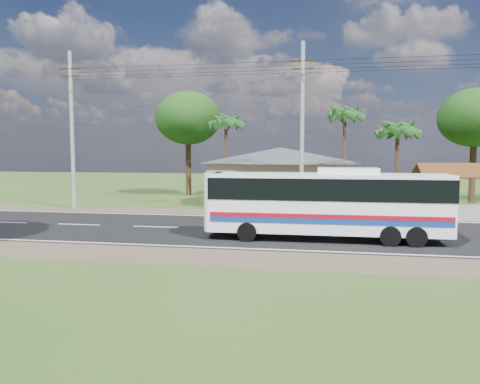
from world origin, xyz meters
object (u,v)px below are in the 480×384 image
(coach_bus, at_px, (327,199))
(person, at_px, (383,208))
(waiting_shed, at_px, (459,172))
(motorcycle, at_px, (278,208))

(coach_bus, bearing_deg, person, 63.49)
(waiting_shed, distance_m, coach_bus, 13.50)
(waiting_shed, relative_size, coach_bus, 0.48)
(waiting_shed, distance_m, person, 6.66)
(coach_bus, height_order, motorcycle, coach_bus)
(coach_bus, relative_size, person, 6.87)
(coach_bus, height_order, person, coach_bus)
(motorcycle, xyz_separation_m, person, (6.33, -0.95, 0.31))
(waiting_shed, xyz_separation_m, person, (-5.10, -3.82, -1.94))
(motorcycle, bearing_deg, waiting_shed, -79.92)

